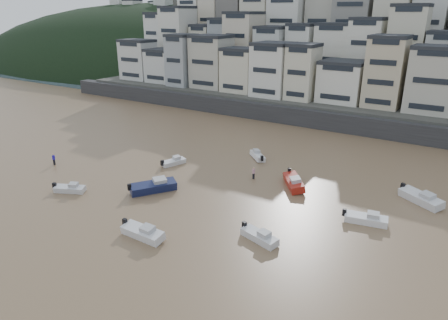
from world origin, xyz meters
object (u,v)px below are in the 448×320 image
Objects in this scene: boat_j at (70,188)px; person_pink at (254,173)px; boat_d at (366,218)px; boat_c at (153,185)px; boat_a at (143,231)px; boat_b at (259,235)px; boat_e at (294,181)px; boat_f at (174,161)px; boat_h at (258,155)px; boat_g at (421,197)px; person_blue at (54,159)px.

boat_j is 2.46× the size of person_pink.
boat_d is 2.82× the size of person_pink.
boat_c reaches higher than boat_a.
person_pink is at bearing 137.00° from boat_b.
boat_e is at bearing 10.54° from boat_j.
boat_h reaches higher than boat_f.
boat_c is 17.27m from boat_b.
boat_d is at bearing -76.19° from boat_f.
boat_c is at bearing 127.54° from boat_a.
boat_d reaches higher than boat_f.
boat_c is 1.09× the size of boat_g.
person_blue is (-33.72, -11.95, 0.05)m from boat_e.
boat_b is 2.67× the size of person_blue.
person_pink is at bearing 154.30° from boat_d.
person_pink is (-8.15, 13.67, 0.24)m from boat_b.
person_blue is at bearing 81.34° from boat_h.
person_blue is at bearing -129.49° from boat_g.
boat_e is at bearing 115.89° from boat_b.
boat_c is 10.68m from boat_j.
person_blue is (-24.59, -18.96, 0.26)m from boat_h.
person_blue is (-15.20, -9.73, 0.31)m from boat_f.
boat_h is at bearing 134.79° from boat_b.
boat_j reaches higher than boat_f.
person_blue is at bearing -157.76° from person_pink.
boat_j is 0.80× the size of boat_a.
boat_e is 3.44× the size of person_pink.
person_blue is at bearing 141.39° from boat_f.
boat_a is 23.98m from boat_d.
boat_c is 18.90m from boat_h.
boat_d is at bearing -167.15° from boat_h.
boat_b is at bearing 30.84° from boat_a.
boat_d is at bearing -42.79° from boat_c.
boat_f is 0.84× the size of boat_d.
boat_f is at bearing -137.20° from boat_g.
boat_b is at bearing -141.83° from boat_d.
boat_j is 24.22m from person_pink.
boat_a reaches higher than boat_b.
boat_d is (33.98, 12.28, 0.08)m from boat_j.
boat_b is (25.86, 2.85, 0.05)m from boat_j.
boat_j is at bearing -171.23° from boat_d.
boat_d is at bearing -5.58° from boat_j.
boat_f is 18.05m from person_blue.
boat_g is (22.69, 23.96, 0.07)m from boat_a.
person_blue reaches higher than boat_g.
boat_a reaches higher than boat_f.
person_blue is at bearing 178.15° from boat_d.
boat_h is at bearing 37.63° from person_blue.
boat_c reaches higher than person_pink.
boat_b is 15.92m from person_pink.
boat_h is 27.14m from boat_a.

